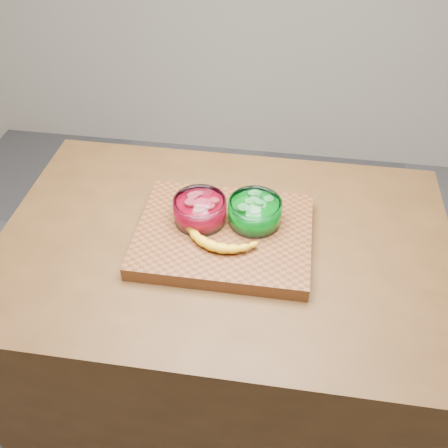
# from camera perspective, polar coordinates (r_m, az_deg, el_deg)

# --- Properties ---
(ground) EXTENTS (3.50, 3.50, 0.00)m
(ground) POSITION_cam_1_polar(r_m,az_deg,el_deg) (2.05, 0.00, -20.13)
(ground) COLOR #545459
(ground) RESTS_ON ground
(counter) EXTENTS (1.20, 0.80, 0.90)m
(counter) POSITION_cam_1_polar(r_m,az_deg,el_deg) (1.66, 0.00, -13.02)
(counter) COLOR #503218
(counter) RESTS_ON ground
(cutting_board) EXTENTS (0.45, 0.35, 0.04)m
(cutting_board) POSITION_cam_1_polar(r_m,az_deg,el_deg) (1.30, 0.00, -1.29)
(cutting_board) COLOR brown
(cutting_board) RESTS_ON counter
(bowl_red) EXTENTS (0.14, 0.14, 0.06)m
(bowl_red) POSITION_cam_1_polar(r_m,az_deg,el_deg) (1.30, -2.77, 1.60)
(bowl_red) COLOR white
(bowl_red) RESTS_ON cutting_board
(bowl_green) EXTENTS (0.14, 0.14, 0.06)m
(bowl_green) POSITION_cam_1_polar(r_m,az_deg,el_deg) (1.29, 3.53, 1.39)
(bowl_green) COLOR white
(bowl_green) RESTS_ON cutting_board
(banana) EXTENTS (0.22, 0.13, 0.03)m
(banana) POSITION_cam_1_polar(r_m,az_deg,el_deg) (1.25, -0.47, -1.41)
(banana) COLOR #EDAD15
(banana) RESTS_ON cutting_board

